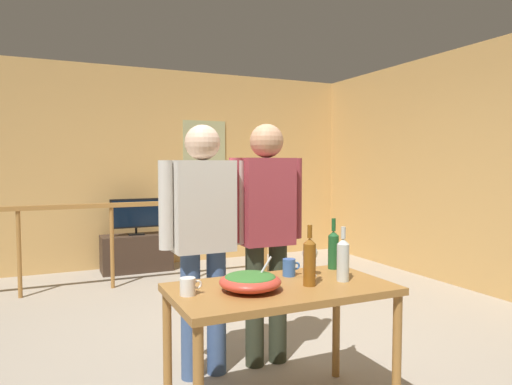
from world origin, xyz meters
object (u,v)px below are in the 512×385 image
Objects in this scene: flat_screen_tv at (136,214)px; salad_bowl at (250,281)px; person_standing_left at (203,228)px; mug_white at (188,286)px; wine_glass at (310,254)px; wine_bottle_amber at (310,261)px; person_standing_right at (266,224)px; tv_console at (137,253)px; serving_table at (281,301)px; wine_bottle_green at (333,249)px; stair_railing at (163,226)px; framed_picture at (204,147)px; mug_blue at (289,267)px; wine_bottle_clear at (343,259)px.

flat_screen_tv is 2.03× the size of salad_bowl.
flat_screen_tv is 0.40× the size of person_standing_left.
flat_screen_tv is 3.90m from mug_white.
wine_bottle_amber is (-0.12, -0.19, 0.01)m from wine_glass.
mug_white is at bearing -96.17° from flat_screen_tv.
tv_console is at bearing -83.42° from person_standing_right.
person_standing_left is (-0.23, 0.67, 0.33)m from serving_table.
wine_bottle_green is (0.50, 0.23, 0.22)m from serving_table.
stair_railing is at bearing 88.36° from serving_table.
wine_bottle_amber is 0.83m from person_standing_left.
person_standing_left is at bearing 148.96° from wine_bottle_green.
flat_screen_tv is (-1.04, -0.32, -0.90)m from framed_picture.
salad_bowl is 0.83m from person_standing_right.
tv_console is 0.54× the size of person_standing_left.
wine_bottle_green is at bearing 121.97° from person_standing_right.
mug_blue is at bearing 81.11° from person_standing_right.
serving_table is 10.76× the size of mug_blue.
wine_bottle_green is (0.59, -3.71, 0.63)m from tv_console.
stair_railing is at bearing -129.41° from framed_picture.
wine_bottle_green is at bearing 66.06° from wine_bottle_clear.
person_standing_right is (0.14, -2.53, 0.32)m from stair_railing.
mug_white is (-0.66, -0.14, -0.01)m from mug_blue.
wine_glass is 0.56× the size of wine_bottle_amber.
wine_bottle_amber reaches higher than mug_white.
person_standing_left is (-0.49, 0.54, 0.11)m from wine_glass.
wine_bottle_green is at bearing 148.13° from person_standing_left.
person_standing_left is at bearing 132.39° from wine_glass.
person_standing_left is at bearing 93.01° from salad_bowl.
tv_console is 3.97m from mug_white.
mug_white is (-1.01, -0.20, -0.08)m from wine_bottle_green.
framed_picture is 3.81m from person_standing_left.
flat_screen_tv is 3.27m from person_standing_right.
wine_bottle_amber is 2.98× the size of mug_blue.
mug_blue is 0.54m from person_standing_right.
serving_table is at bearing -88.56° from flat_screen_tv.
person_standing_left reaches higher than flat_screen_tv.
framed_picture is at bearing 70.79° from mug_white.
person_standing_left reaches higher than mug_white.
flat_screen_tv is at bearing -90.00° from tv_console.
serving_table is at bearing -130.09° from mug_blue.
wine_bottle_clear reaches higher than flat_screen_tv.
wine_bottle_amber reaches higher than tv_console.
mug_white is (-0.66, 0.10, -0.09)m from wine_bottle_amber.
salad_bowl is 0.20× the size of person_standing_right.
stair_railing is 34.24× the size of mug_blue.
wine_bottle_green reaches higher than mug_blue.
person_standing_left is 0.99× the size of person_standing_right.
salad_bowl is 0.40m from mug_blue.
mug_blue is at bearing 133.93° from wine_bottle_clear.
mug_blue is at bearing 29.98° from salad_bowl.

